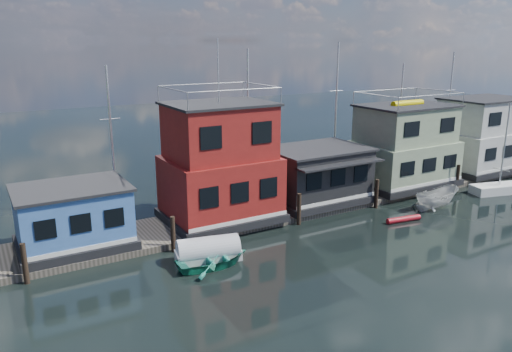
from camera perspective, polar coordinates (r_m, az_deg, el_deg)
ground at (r=30.64m, az=21.29°, el=-9.14°), size 160.00×160.00×0.00m
dock at (r=38.52m, az=7.41°, el=-2.90°), size 48.00×5.00×0.40m
houseboat_blue at (r=30.89m, az=-20.15°, el=-4.42°), size 6.40×4.90×3.66m
houseboat_red at (r=33.10m, az=-4.14°, el=1.21°), size 7.40×5.90×11.86m
houseboat_dark at (r=37.58m, az=6.94°, el=0.19°), size 7.40×6.10×4.06m
houseboat_green at (r=43.24m, az=16.57°, el=3.19°), size 8.40×5.90×7.03m
houseboat_white at (r=50.89m, az=24.40°, el=4.18°), size 8.40×5.90×6.66m
pilings at (r=35.97m, az=9.74°, el=-2.80°), size 42.28×0.28×2.20m
background_masts at (r=44.77m, az=7.84°, el=6.68°), size 36.40×0.16×12.00m
tarp_runabout at (r=28.73m, az=-5.49°, el=-8.54°), size 3.88×2.18×1.49m
motorboat at (r=39.33m, az=19.95°, el=-2.44°), size 4.07×1.55×1.57m
red_kayak at (r=35.99m, az=16.52°, el=-4.75°), size 2.67×0.78×0.39m
day_sailer at (r=45.46m, az=26.02°, el=-1.23°), size 4.93×2.71×7.39m
dinghy_teal at (r=28.04m, az=-4.92°, el=-9.42°), size 4.20×3.04×0.86m
dinghy_white at (r=38.78m, az=18.58°, el=-2.92°), size 2.50×2.31×1.10m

